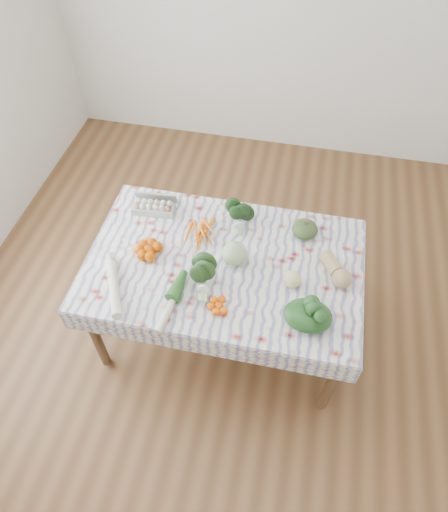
{
  "coord_description": "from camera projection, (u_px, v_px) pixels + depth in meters",
  "views": [
    {
      "loc": [
        0.35,
        -1.67,
        2.92
      ],
      "look_at": [
        0.0,
        0.0,
        0.82
      ],
      "focal_mm": 32.0,
      "sensor_mm": 36.0,
      "label": 1
    }
  ],
  "objects": [
    {
      "name": "cabbage",
      "position": [
        235.0,
        253.0,
        2.69
      ],
      "size": [
        0.18,
        0.18,
        0.15
      ],
      "primitive_type": "sphere",
      "rotation": [
        0.0,
        0.0,
        0.25
      ],
      "color": "#A2BC80",
      "rests_on": "tablecloth"
    },
    {
      "name": "leek",
      "position": [
        172.0,
        303.0,
        2.54
      ],
      "size": [
        0.08,
        0.39,
        0.04
      ],
      "primitive_type": "cylinder",
      "rotation": [
        1.57,
        0.0,
        -0.09
      ],
      "color": "beige",
      "rests_on": "tablecloth"
    },
    {
      "name": "egg_carton",
      "position": [
        153.0,
        208.0,
        2.99
      ],
      "size": [
        0.29,
        0.13,
        0.07
      ],
      "primitive_type": "cube",
      "rotation": [
        0.0,
        0.0,
        0.08
      ],
      "color": "#B4B5B0",
      "rests_on": "tablecloth"
    },
    {
      "name": "daikon",
      "position": [
        114.0,
        288.0,
        2.59
      ],
      "size": [
        0.22,
        0.38,
        0.06
      ],
      "primitive_type": "cylinder",
      "rotation": [
        1.57,
        0.0,
        0.45
      ],
      "color": "white",
      "rests_on": "tablecloth"
    },
    {
      "name": "kabocha_squash",
      "position": [
        305.0,
        229.0,
        2.84
      ],
      "size": [
        0.16,
        0.16,
        0.11
      ],
      "primitive_type": "ellipsoid",
      "rotation": [
        0.0,
        0.0,
        -0.0
      ],
      "color": "#3A4D25",
      "rests_on": "tablecloth"
    },
    {
      "name": "broccoli",
      "position": [
        204.0,
        279.0,
        2.59
      ],
      "size": [
        0.19,
        0.19,
        0.12
      ],
      "primitive_type": "ellipsoid",
      "rotation": [
        0.0,
        0.0,
        0.14
      ],
      "color": "#22451A",
      "rests_on": "tablecloth"
    },
    {
      "name": "mandarin_cluster",
      "position": [
        219.0,
        305.0,
        2.52
      ],
      "size": [
        0.2,
        0.2,
        0.05
      ],
      "primitive_type": "cube",
      "rotation": [
        0.0,
        0.0,
        0.36
      ],
      "color": "#FA6103",
      "rests_on": "tablecloth"
    },
    {
      "name": "grapefruit",
      "position": [
        292.0,
        279.0,
        2.6
      ],
      "size": [
        0.13,
        0.13,
        0.1
      ],
      "primitive_type": "sphere",
      "rotation": [
        0.0,
        0.0,
        0.39
      ],
      "color": "#E9E67F",
      "rests_on": "tablecloth"
    },
    {
      "name": "tablecloth",
      "position": [
        224.0,
        263.0,
        2.75
      ],
      "size": [
        1.66,
        1.06,
        0.01
      ],
      "primitive_type": "cube",
      "color": "white",
      "rests_on": "dining_table"
    },
    {
      "name": "carrot_bunch",
      "position": [
        199.0,
        232.0,
        2.87
      ],
      "size": [
        0.28,
        0.27,
        0.04
      ],
      "primitive_type": "cube",
      "rotation": [
        0.0,
        0.0,
        0.23
      ],
      "color": "orange",
      "rests_on": "tablecloth"
    },
    {
      "name": "butternut_squash",
      "position": [
        336.0,
        269.0,
        2.64
      ],
      "size": [
        0.23,
        0.27,
        0.11
      ],
      "primitive_type": "ellipsoid",
      "rotation": [
        0.0,
        0.0,
        0.56
      ],
      "color": "tan",
      "rests_on": "tablecloth"
    },
    {
      "name": "spinach_bag",
      "position": [
        308.0,
        315.0,
        2.44
      ],
      "size": [
        0.31,
        0.27,
        0.12
      ],
      "primitive_type": "ellipsoid",
      "rotation": [
        0.0,
        0.0,
        -0.25
      ],
      "color": "#173815",
      "rests_on": "tablecloth"
    },
    {
      "name": "orange_cluster",
      "position": [
        149.0,
        250.0,
        2.76
      ],
      "size": [
        0.26,
        0.26,
        0.07
      ],
      "primitive_type": "cube",
      "rotation": [
        0.0,
        0.0,
        -0.24
      ],
      "color": "#D45000",
      "rests_on": "tablecloth"
    },
    {
      "name": "ground",
      "position": [
        224.0,
        327.0,
        3.34
      ],
      "size": [
        4.5,
        4.5,
        0.0
      ],
      "primitive_type": "plane",
      "color": "brown",
      "rests_on": "ground"
    },
    {
      "name": "kale_bunch",
      "position": [
        239.0,
        217.0,
        2.89
      ],
      "size": [
        0.19,
        0.18,
        0.14
      ],
      "primitive_type": "ellipsoid",
      "rotation": [
        0.0,
        0.0,
        0.25
      ],
      "color": "#163413",
      "rests_on": "tablecloth"
    },
    {
      "name": "dining_table",
      "position": [
        224.0,
        270.0,
        2.81
      ],
      "size": [
        1.6,
        1.0,
        0.75
      ],
      "color": "brown",
      "rests_on": "ground"
    }
  ]
}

